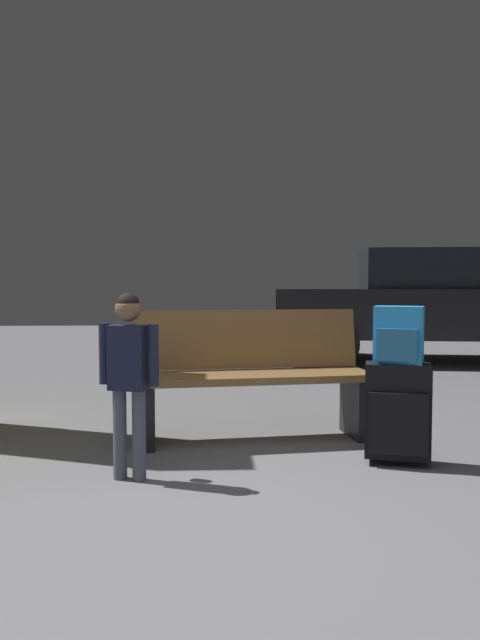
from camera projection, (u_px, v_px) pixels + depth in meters
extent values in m
cube|color=slate|center=(212.00, 390.00, 6.69)|extent=(18.00, 18.00, 0.10)
cube|color=brown|center=(254.00, 377.00, 4.33)|extent=(1.65, 0.66, 0.05)
cube|color=brown|center=(247.00, 339.00, 4.56)|extent=(1.60, 0.33, 0.42)
cube|color=black|center=(148.00, 414.00, 4.22)|extent=(0.13, 0.41, 0.41)
cube|color=black|center=(354.00, 407.00, 4.47)|extent=(0.13, 0.41, 0.41)
cube|color=black|center=(398.00, 410.00, 3.79)|extent=(0.42, 0.29, 0.56)
cube|color=black|center=(398.00, 424.00, 3.68)|extent=(0.34, 0.11, 0.36)
cube|color=#A5A5AA|center=(398.00, 364.00, 3.85)|extent=(0.14, 0.06, 0.02)
cylinder|color=black|center=(370.00, 455.00, 3.92)|extent=(0.03, 0.05, 0.04)
cylinder|color=black|center=(423.00, 458.00, 3.86)|extent=(0.03, 0.05, 0.04)
cube|color=#268CD8|center=(399.00, 335.00, 3.76)|extent=(0.32, 0.25, 0.34)
cube|color=#23608E|center=(397.00, 345.00, 3.67)|extent=(0.22, 0.11, 0.19)
cylinder|color=black|center=(399.00, 308.00, 3.75)|extent=(0.06, 0.04, 0.02)
cylinder|color=#4C5160|center=(139.00, 435.00, 3.47)|extent=(0.07, 0.07, 0.50)
cylinder|color=#4C5160|center=(120.00, 434.00, 3.50)|extent=(0.07, 0.07, 0.50)
cube|color=#191E38|center=(129.00, 358.00, 3.46)|extent=(0.23, 0.18, 0.35)
cylinder|color=#191E38|center=(153.00, 355.00, 3.42)|extent=(0.06, 0.06, 0.34)
cylinder|color=#191E38|center=(104.00, 354.00, 3.50)|extent=(0.06, 0.06, 0.34)
sphere|color=brown|center=(128.00, 309.00, 3.44)|extent=(0.14, 0.14, 0.14)
sphere|color=black|center=(128.00, 305.00, 3.44)|extent=(0.13, 0.13, 0.13)
cylinder|color=#E5D84C|center=(125.00, 352.00, 3.58)|extent=(0.06, 0.06, 0.10)
cylinder|color=red|center=(125.00, 339.00, 3.57)|extent=(0.01, 0.01, 0.06)
cube|color=black|center=(429.00, 312.00, 8.64)|extent=(4.29, 2.24, 0.64)
cube|color=black|center=(441.00, 269.00, 8.59)|extent=(2.29, 1.81, 0.52)
cylinder|color=black|center=(335.00, 344.00, 7.99)|extent=(0.62, 0.28, 0.60)
cylinder|color=black|center=(330.00, 334.00, 9.58)|extent=(0.62, 0.28, 0.60)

